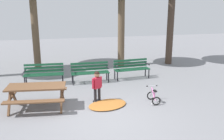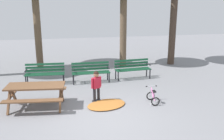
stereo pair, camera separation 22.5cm
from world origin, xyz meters
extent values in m
plane|color=gray|center=(0.00, 0.00, 0.00)|extent=(36.00, 36.00, 0.00)
cube|color=brown|center=(-1.97, 1.20, 0.74)|extent=(1.88, 0.98, 0.05)
cube|color=brown|center=(-2.04, 0.65, 0.45)|extent=(1.82, 0.46, 0.04)
cube|color=brown|center=(-1.90, 1.75, 0.45)|extent=(1.82, 0.46, 0.04)
cube|color=brown|center=(-2.78, 1.05, 0.36)|extent=(0.13, 0.57, 0.76)
cube|color=brown|center=(-2.71, 1.55, 0.36)|extent=(0.13, 0.57, 0.76)
cube|color=brown|center=(-2.74, 1.30, 0.42)|extent=(0.22, 1.10, 0.04)
cube|color=brown|center=(-1.23, 0.85, 0.36)|extent=(0.13, 0.57, 0.76)
cube|color=brown|center=(-1.17, 1.35, 0.36)|extent=(0.13, 0.57, 0.76)
cube|color=brown|center=(-1.20, 1.10, 0.42)|extent=(0.22, 1.10, 0.04)
cube|color=#195133|center=(-1.78, 3.83, 0.44)|extent=(1.60, 0.17, 0.03)
cube|color=#195133|center=(-1.79, 3.71, 0.44)|extent=(1.60, 0.17, 0.03)
cube|color=#195133|center=(-1.80, 3.59, 0.44)|extent=(1.60, 0.17, 0.03)
cube|color=#195133|center=(-1.81, 3.47, 0.44)|extent=(1.60, 0.17, 0.03)
cube|color=#195133|center=(-1.78, 3.87, 0.54)|extent=(1.60, 0.15, 0.09)
cube|color=#195133|center=(-1.78, 3.87, 0.67)|extent=(1.60, 0.15, 0.09)
cube|color=#195133|center=(-1.78, 3.87, 0.81)|extent=(1.60, 0.15, 0.09)
cylinder|color=black|center=(-1.06, 3.44, 0.22)|extent=(0.05, 0.05, 0.44)
cylinder|color=black|center=(-1.04, 3.80, 0.22)|extent=(0.05, 0.05, 0.44)
cube|color=black|center=(-1.05, 3.62, 0.62)|extent=(0.07, 0.40, 0.03)
cylinder|color=black|center=(-2.56, 3.54, 0.22)|extent=(0.05, 0.05, 0.44)
cylinder|color=black|center=(-2.53, 3.90, 0.22)|extent=(0.05, 0.05, 0.44)
cube|color=black|center=(-2.54, 3.72, 0.62)|extent=(0.07, 0.40, 0.03)
cube|color=#195133|center=(0.11, 3.63, 0.44)|extent=(1.60, 0.09, 0.03)
cube|color=#195133|center=(0.10, 3.51, 0.44)|extent=(1.60, 0.09, 0.03)
cube|color=#195133|center=(0.10, 3.39, 0.44)|extent=(1.60, 0.09, 0.03)
cube|color=#195133|center=(0.10, 3.27, 0.44)|extent=(1.60, 0.09, 0.03)
cube|color=#195133|center=(0.11, 3.67, 0.54)|extent=(1.60, 0.07, 0.09)
cube|color=#195133|center=(0.11, 3.67, 0.67)|extent=(1.60, 0.07, 0.09)
cube|color=#195133|center=(0.11, 3.67, 0.81)|extent=(1.60, 0.07, 0.09)
cylinder|color=black|center=(0.85, 3.28, 0.22)|extent=(0.05, 0.05, 0.44)
cylinder|color=black|center=(0.86, 3.64, 0.22)|extent=(0.05, 0.05, 0.44)
cube|color=black|center=(0.85, 3.46, 0.62)|extent=(0.05, 0.40, 0.03)
cylinder|color=black|center=(-0.65, 3.30, 0.22)|extent=(0.05, 0.05, 0.44)
cylinder|color=black|center=(-0.64, 3.66, 0.22)|extent=(0.05, 0.05, 0.44)
cube|color=black|center=(-0.65, 3.48, 0.62)|extent=(0.05, 0.40, 0.03)
cube|color=#195133|center=(1.99, 3.76, 0.44)|extent=(1.60, 0.18, 0.03)
cube|color=#195133|center=(2.00, 3.64, 0.44)|extent=(1.60, 0.18, 0.03)
cube|color=#195133|center=(2.01, 3.52, 0.44)|extent=(1.60, 0.18, 0.03)
cube|color=#195133|center=(2.02, 3.40, 0.44)|extent=(1.60, 0.18, 0.03)
cube|color=#195133|center=(1.99, 3.80, 0.54)|extent=(1.60, 0.16, 0.09)
cube|color=#195133|center=(1.99, 3.80, 0.67)|extent=(1.60, 0.16, 0.09)
cube|color=#195133|center=(1.99, 3.80, 0.81)|extent=(1.60, 0.16, 0.09)
cylinder|color=black|center=(2.76, 3.47, 0.22)|extent=(0.05, 0.05, 0.44)
cylinder|color=black|center=(2.74, 3.83, 0.22)|extent=(0.05, 0.05, 0.44)
cube|color=black|center=(2.75, 3.65, 0.62)|extent=(0.07, 0.40, 0.03)
cylinder|color=black|center=(1.27, 3.37, 0.22)|extent=(0.05, 0.05, 0.44)
cylinder|color=black|center=(1.24, 3.73, 0.22)|extent=(0.05, 0.05, 0.44)
cube|color=black|center=(1.25, 3.55, 0.62)|extent=(0.07, 0.40, 0.03)
cylinder|color=black|center=(0.06, 1.32, 0.25)|extent=(0.10, 0.10, 0.50)
cube|color=black|center=(0.06, 1.32, 0.03)|extent=(0.16, 0.18, 0.06)
cylinder|color=black|center=(-0.09, 1.24, 0.25)|extent=(0.10, 0.10, 0.50)
cube|color=black|center=(-0.09, 1.24, 0.03)|extent=(0.16, 0.18, 0.06)
cube|color=#B71E33|center=(-0.01, 1.28, 0.68)|extent=(0.30, 0.26, 0.37)
sphere|color=#996B4C|center=(-0.01, 1.28, 0.97)|extent=(0.18, 0.18, 0.18)
sphere|color=black|center=(-0.01, 1.28, 1.00)|extent=(0.18, 0.18, 0.18)
cylinder|color=#B71E33|center=(0.14, 1.36, 0.69)|extent=(0.07, 0.07, 0.35)
cylinder|color=#B71E33|center=(-0.16, 1.20, 0.69)|extent=(0.07, 0.07, 0.35)
torus|color=black|center=(1.85, 1.03, 0.15)|extent=(0.30, 0.06, 0.30)
cylinder|color=silver|center=(1.85, 1.03, 0.15)|extent=(0.05, 0.04, 0.04)
torus|color=black|center=(1.82, 0.51, 0.15)|extent=(0.30, 0.06, 0.30)
cylinder|color=silver|center=(1.82, 0.51, 0.15)|extent=(0.05, 0.04, 0.04)
torus|color=white|center=(1.71, 0.51, 0.05)|extent=(0.11, 0.03, 0.11)
torus|color=white|center=(1.93, 0.50, 0.05)|extent=(0.11, 0.03, 0.11)
cylinder|color=pink|center=(1.84, 0.85, 0.32)|extent=(0.05, 0.31, 0.32)
cylinder|color=pink|center=(1.83, 0.69, 0.30)|extent=(0.04, 0.08, 0.27)
cylinder|color=pink|center=(1.83, 0.61, 0.16)|extent=(0.04, 0.20, 0.05)
cylinder|color=silver|center=(1.85, 1.01, 0.31)|extent=(0.04, 0.07, 0.32)
cylinder|color=pink|center=(1.84, 0.83, 0.42)|extent=(0.05, 0.32, 0.05)
cube|color=black|center=(1.83, 0.67, 0.45)|extent=(0.10, 0.18, 0.04)
cylinder|color=silver|center=(1.85, 0.99, 0.52)|extent=(0.34, 0.04, 0.02)
cylinder|color=black|center=(1.68, 1.00, 0.52)|extent=(0.05, 0.04, 0.04)
cylinder|color=black|center=(2.02, 0.98, 0.52)|extent=(0.05, 0.04, 0.04)
ellipsoid|color=#B26B2D|center=(0.26, 0.88, 0.04)|extent=(1.54, 1.28, 0.07)
cylinder|color=brown|center=(-2.18, 6.75, 1.86)|extent=(0.35, 0.35, 3.71)
cylinder|color=brown|center=(2.20, 6.08, 1.83)|extent=(0.35, 0.35, 3.65)
cylinder|color=#423328|center=(4.93, 5.90, 2.08)|extent=(0.36, 0.36, 4.17)
camera|label=1|loc=(-1.43, -6.52, 3.24)|focal=39.66mm
camera|label=2|loc=(-1.21, -6.57, 3.24)|focal=39.66mm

